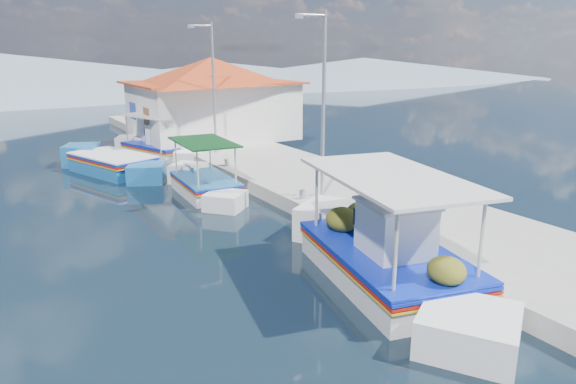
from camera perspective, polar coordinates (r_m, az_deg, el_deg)
ground at (r=14.37m, az=-7.03°, el=-6.70°), size 160.00×160.00×0.00m
quay at (r=22.01m, az=0.55°, el=1.89°), size 5.00×44.00×0.50m
bollards at (r=20.27m, az=-3.40°, el=1.86°), size 0.20×17.20×0.30m
main_caique at (r=12.77m, az=10.28°, el=-7.04°), size 3.75×8.56×2.88m
caique_green_canopy at (r=20.17m, az=-9.03°, el=0.71°), size 2.06×6.05×2.27m
caique_blue_hull at (r=24.64m, az=-18.44°, el=2.78°), size 3.61×6.75×1.27m
caique_far at (r=27.71m, az=-13.84°, el=4.64°), size 3.39×6.37×2.36m
harbor_building at (r=29.68m, az=-8.23°, el=10.17°), size 10.49×10.49×4.40m
lamp_post_near at (r=17.36m, az=3.63°, el=10.31°), size 1.21×0.14×6.00m
lamp_post_far at (r=25.27m, az=-8.28°, el=11.74°), size 1.21×0.14×6.00m
mountain_ridge at (r=69.33m, az=-21.63°, el=11.52°), size 171.40×96.00×5.50m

